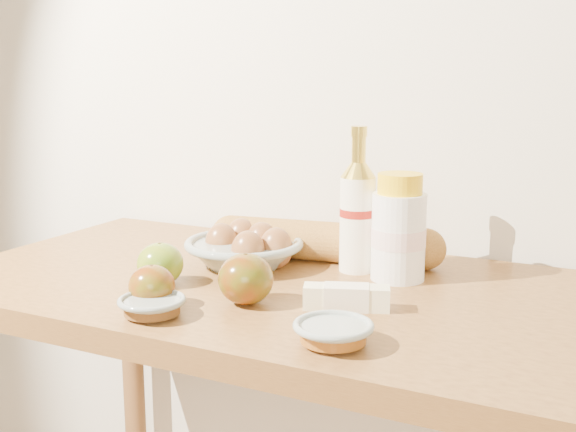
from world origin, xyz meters
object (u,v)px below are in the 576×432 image
object	(u,v)px
cream_bottle	(399,231)
egg_bowl	(246,249)
bourbon_bottle	(357,213)
baguette	(324,241)
table	(296,355)

from	to	relation	value
cream_bottle	egg_bowl	bearing A→B (deg)	-172.22
bourbon_bottle	egg_bowl	bearing A→B (deg)	173.47
egg_bowl	baguette	bearing A→B (deg)	39.23
table	cream_bottle	xyz separation A→B (m)	(0.14, 0.10, 0.21)
table	bourbon_bottle	size ratio (longest dim) A/B	4.77
cream_bottle	bourbon_bottle	bearing A→B (deg)	166.78
bourbon_bottle	table	bearing A→B (deg)	-139.19
baguette	bourbon_bottle	bearing A→B (deg)	-32.09
table	baguette	xyz separation A→B (m)	(-0.02, 0.15, 0.16)
table	cream_bottle	size ratio (longest dim) A/B	6.71
cream_bottle	egg_bowl	size ratio (longest dim) A/B	0.64
cream_bottle	egg_bowl	distance (m)	0.28
bourbon_bottle	baguette	xyz separation A→B (m)	(-0.08, 0.03, -0.07)
egg_bowl	baguette	distance (m)	0.14
baguette	cream_bottle	bearing A→B (deg)	-26.67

